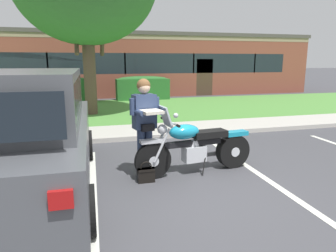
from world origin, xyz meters
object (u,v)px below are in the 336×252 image
(hedge_left, at_px, (59,90))
(brick_building, at_px, (115,64))
(motorcycle, at_px, (199,146))
(rider_person, at_px, (145,120))
(handbag, at_px, (146,174))
(hedge_center_left, at_px, (143,88))
(parked_suv_adjacent, at_px, (21,133))

(hedge_left, bearing_deg, brick_building, 63.25)
(motorcycle, relative_size, brick_building, 0.10)
(hedge_left, xyz_separation_m, brick_building, (3.35, 6.65, 1.14))
(motorcycle, xyz_separation_m, hedge_left, (-3.07, 10.54, 0.16))
(rider_person, bearing_deg, handbag, -99.65)
(rider_person, xyz_separation_m, hedge_center_left, (1.95, 10.49, -0.36))
(handbag, bearing_deg, brick_building, 85.71)
(handbag, distance_m, hedge_center_left, 10.97)
(brick_building, bearing_deg, motorcycle, -90.95)
(handbag, bearing_deg, hedge_center_left, 79.51)
(motorcycle, relative_size, hedge_center_left, 0.84)
(parked_suv_adjacent, relative_size, brick_building, 0.21)
(motorcycle, height_order, rider_person, rider_person)
(rider_person, height_order, brick_building, brick_building)
(parked_suv_adjacent, distance_m, brick_building, 17.68)
(rider_person, xyz_separation_m, parked_suv_adjacent, (-1.91, -0.23, -0.05))
(parked_suv_adjacent, xyz_separation_m, hedge_center_left, (3.85, 10.72, -0.30))
(motorcycle, distance_m, rider_person, 1.10)
(handbag, distance_m, hedge_left, 10.98)
(hedge_left, bearing_deg, motorcycle, -73.78)
(parked_suv_adjacent, height_order, brick_building, brick_building)
(hedge_center_left, xyz_separation_m, brick_building, (-0.69, 6.65, 1.14))
(motorcycle, bearing_deg, rider_person, 177.10)
(rider_person, bearing_deg, hedge_center_left, 79.49)
(rider_person, xyz_separation_m, brick_building, (1.26, 17.14, 0.78))
(motorcycle, relative_size, rider_person, 1.31)
(handbag, distance_m, brick_building, 17.55)
(hedge_left, distance_m, brick_building, 7.53)
(rider_person, height_order, parked_suv_adjacent, parked_suv_adjacent)
(motorcycle, distance_m, hedge_left, 10.98)
(motorcycle, bearing_deg, parked_suv_adjacent, -176.50)
(motorcycle, relative_size, parked_suv_adjacent, 0.46)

